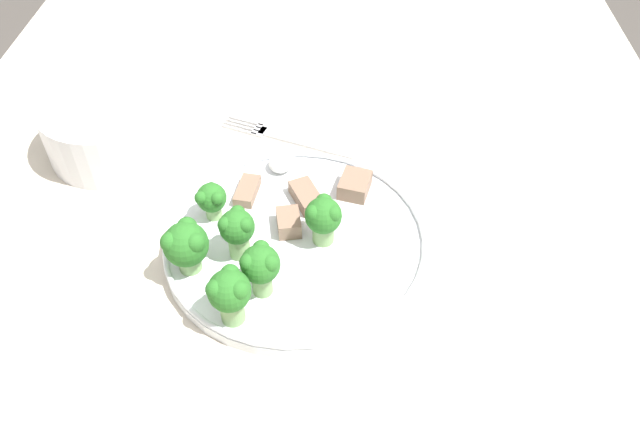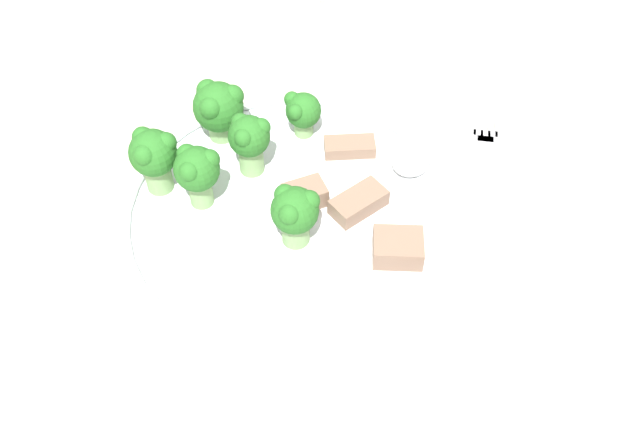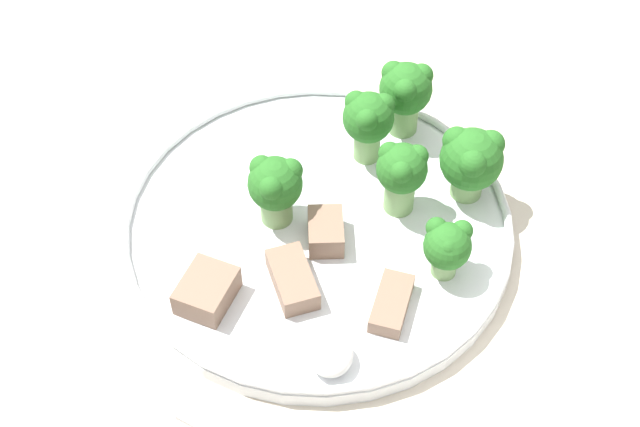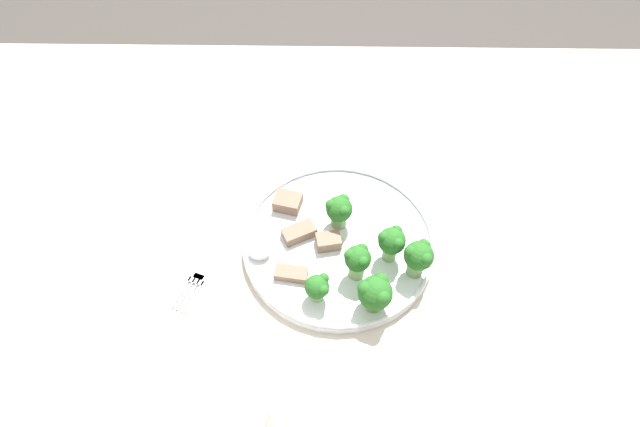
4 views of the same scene
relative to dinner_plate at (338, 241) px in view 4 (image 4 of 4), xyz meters
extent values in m
plane|color=#4C4742|center=(0.03, -0.01, -0.78)|extent=(8.00, 8.00, 0.00)
cube|color=beige|center=(0.03, -0.01, -0.02)|extent=(1.33, 0.96, 0.03)
cylinder|color=brown|center=(-0.58, -0.43, -0.41)|extent=(0.06, 0.06, 0.74)
cylinder|color=brown|center=(0.64, -0.43, -0.41)|extent=(0.06, 0.06, 0.74)
cylinder|color=white|center=(0.00, 0.00, 0.00)|extent=(0.28, 0.28, 0.01)
torus|color=white|center=(0.00, 0.00, 0.01)|extent=(0.28, 0.28, 0.01)
cube|color=silver|center=(0.17, 0.00, -0.01)|extent=(0.06, 0.13, 0.00)
cube|color=silver|center=(0.20, 0.06, -0.01)|extent=(0.03, 0.02, 0.00)
cube|color=silver|center=(0.21, 0.08, -0.01)|extent=(0.02, 0.05, 0.00)
cube|color=silver|center=(0.21, 0.08, -0.01)|extent=(0.02, 0.05, 0.00)
cube|color=silver|center=(0.20, 0.09, -0.01)|extent=(0.02, 0.05, 0.00)
cube|color=silver|center=(0.20, 0.09, -0.01)|extent=(0.02, 0.05, 0.00)
cylinder|color=silver|center=(0.15, 0.24, 0.03)|extent=(0.16, 0.16, 0.07)
cylinder|color=white|center=(0.15, 0.24, 0.02)|extent=(0.13, 0.13, 0.05)
cylinder|color=#7FA866|center=(-0.07, 0.03, 0.02)|extent=(0.02, 0.02, 0.03)
sphere|color=#286B23|center=(-0.07, 0.03, 0.04)|extent=(0.04, 0.04, 0.04)
sphere|color=#286B23|center=(-0.06, 0.03, 0.05)|extent=(0.02, 0.02, 0.02)
sphere|color=#286B23|center=(-0.08, 0.04, 0.05)|extent=(0.02, 0.02, 0.02)
sphere|color=#286B23|center=(-0.08, 0.02, 0.05)|extent=(0.02, 0.02, 0.02)
cylinder|color=#7FA866|center=(0.03, 0.09, 0.01)|extent=(0.02, 0.02, 0.02)
sphere|color=#286B23|center=(0.03, 0.09, 0.03)|extent=(0.03, 0.03, 0.03)
sphere|color=#286B23|center=(0.04, 0.09, 0.04)|extent=(0.01, 0.01, 0.01)
sphere|color=#286B23|center=(0.02, 0.10, 0.04)|extent=(0.01, 0.01, 0.01)
sphere|color=#286B23|center=(0.02, 0.08, 0.04)|extent=(0.01, 0.01, 0.01)
cylinder|color=#7FA866|center=(-0.02, 0.06, 0.02)|extent=(0.02, 0.02, 0.03)
sphere|color=#286B23|center=(-0.02, 0.06, 0.04)|extent=(0.04, 0.04, 0.04)
sphere|color=#286B23|center=(-0.01, 0.06, 0.05)|extent=(0.02, 0.02, 0.02)
sphere|color=#286B23|center=(-0.03, 0.06, 0.05)|extent=(0.02, 0.02, 0.02)
sphere|color=#286B23|center=(-0.03, 0.05, 0.05)|extent=(0.02, 0.02, 0.02)
cylinder|color=#7FA866|center=(0.00, -0.03, 0.01)|extent=(0.02, 0.02, 0.02)
sphere|color=#286B23|center=(0.00, -0.03, 0.04)|extent=(0.04, 0.04, 0.04)
sphere|color=#286B23|center=(0.01, -0.03, 0.05)|extent=(0.02, 0.02, 0.02)
sphere|color=#286B23|center=(-0.01, -0.02, 0.05)|extent=(0.02, 0.02, 0.02)
sphere|color=#286B23|center=(-0.01, -0.04, 0.05)|extent=(0.02, 0.02, 0.02)
cylinder|color=#7FA866|center=(-0.05, 0.10, 0.01)|extent=(0.02, 0.02, 0.02)
sphere|color=#286B23|center=(-0.05, 0.10, 0.04)|extent=(0.05, 0.05, 0.05)
sphere|color=#286B23|center=(-0.03, 0.10, 0.05)|extent=(0.02, 0.02, 0.02)
sphere|color=#286B23|center=(-0.05, 0.11, 0.05)|extent=(0.02, 0.02, 0.02)
sphere|color=#286B23|center=(-0.05, 0.09, 0.05)|extent=(0.02, 0.02, 0.02)
cylinder|color=#7FA866|center=(-0.10, 0.05, 0.02)|extent=(0.02, 0.02, 0.03)
sphere|color=#286B23|center=(-0.10, 0.05, 0.04)|extent=(0.04, 0.04, 0.04)
sphere|color=#286B23|center=(-0.09, 0.05, 0.05)|extent=(0.02, 0.02, 0.02)
sphere|color=#286B23|center=(-0.11, 0.06, 0.05)|extent=(0.02, 0.02, 0.02)
sphere|color=#286B23|center=(-0.11, 0.04, 0.05)|extent=(0.02, 0.02, 0.02)
cube|color=#846651|center=(0.08, -0.06, 0.01)|extent=(0.05, 0.04, 0.02)
cube|color=#846651|center=(0.06, -0.01, 0.01)|extent=(0.05, 0.04, 0.02)
cube|color=#846651|center=(0.06, 0.06, 0.01)|extent=(0.05, 0.03, 0.01)
cube|color=#846651|center=(0.01, 0.01, 0.01)|extent=(0.04, 0.03, 0.02)
ellipsoid|color=white|center=(0.11, 0.03, 0.01)|extent=(0.03, 0.03, 0.02)
camera|label=1|loc=(-0.45, -0.05, 0.49)|focal=35.00mm
camera|label=2|loc=(-0.06, -0.40, 0.49)|focal=42.00mm
camera|label=3|loc=(0.40, 0.06, 0.49)|focal=50.00mm
camera|label=4|loc=(0.02, 0.40, 0.60)|focal=28.00mm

